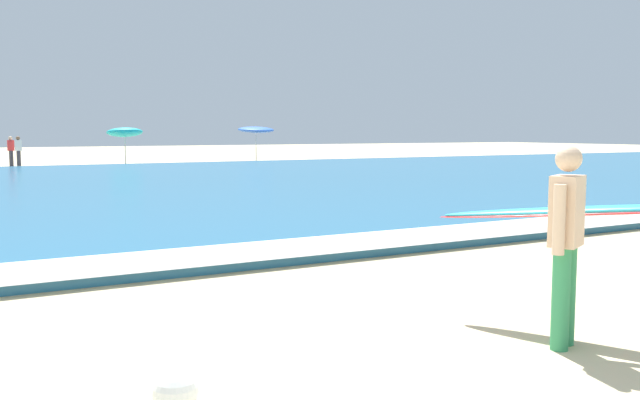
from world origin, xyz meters
The scene contains 8 objects.
sea centered at (0.00, 18.40, 0.07)m, with size 120.00×28.00×0.14m, color teal.
surf_foam centered at (0.00, 5.00, 0.15)m, with size 120.00×1.45×0.01m, color white.
surfer_with_board centered at (2.99, 0.21, 1.03)m, with size 1.52×2.62×1.73m.
beach_umbrella_2 centered at (7.07, 34.44, 1.77)m, with size 1.95×1.98×2.11m.
beach_umbrella_3 centered at (15.40, 35.51, 1.92)m, with size 2.24×2.26×2.18m.
beachgoer_near_row_left centered at (1.29, 34.49, 0.84)m, with size 0.32×0.20×1.58m.
beachgoer_near_row_mid centered at (1.61, 34.12, 0.84)m, with size 0.32×0.20×1.58m.
beach_ball centered at (-0.56, 0.34, 0.15)m, with size 0.30×0.30×0.30m, color white.
Camera 1 is at (-1.83, -3.90, 1.85)m, focal length 38.43 mm.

